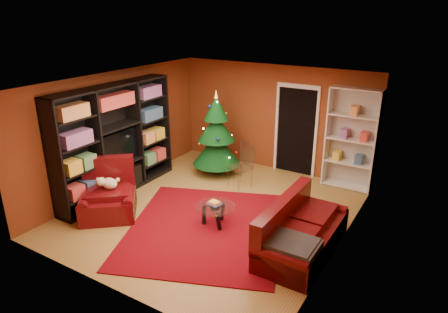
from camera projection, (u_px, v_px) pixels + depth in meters
The scene contains 17 objects.
floor at pixel (214, 212), 8.05m from camera, with size 5.00×5.50×0.05m, color olive.
ceiling at pixel (212, 81), 7.11m from camera, with size 5.00×5.50×0.05m, color silver.
wall_back at pixel (274, 118), 9.80m from camera, with size 5.00×0.05×2.60m, color brown.
wall_left at pixel (117, 130), 8.81m from camera, with size 0.05×5.50×2.60m, color brown.
wall_right at pixel (346, 178), 6.35m from camera, with size 0.05×5.50×2.60m, color brown.
doorway at pixel (296, 132), 9.56m from camera, with size 1.06×0.60×2.16m, color black, non-canonical shape.
rug at pixel (205, 228), 7.42m from camera, with size 2.73×3.19×0.02m, color maroon.
media_unit at pixel (116, 141), 8.49m from camera, with size 0.48×3.11×2.38m, color black, non-canonical shape.
christmas_tree at pixel (216, 134), 9.54m from camera, with size 1.17×1.17×2.08m, color #083511, non-canonical shape.
gift_box_teal at pixel (222, 160), 10.26m from camera, with size 0.32×0.32×0.32m, color #20596D.
gift_box_red at pixel (225, 156), 10.68m from camera, with size 0.22×0.22×0.22m, color maroon.
white_bookshelf at pixel (351, 139), 8.74m from camera, with size 1.08×0.39×2.33m, color white, non-canonical shape.
armchair at pixel (108, 195), 7.75m from camera, with size 1.12×1.12×0.87m, color #47080C, non-canonical shape.
dog at pixel (109, 184), 7.73m from camera, with size 0.40×0.30×0.28m, color #F3E9BF, non-canonical shape.
sofa at pixel (304, 227), 6.59m from camera, with size 2.08×0.94×0.90m, color #47080C, non-canonical shape.
coffee_table at pixel (215, 215), 7.47m from camera, with size 0.77×0.77×0.48m, color gray, non-canonical shape.
acrylic_chair at pixel (240, 168), 9.01m from camera, with size 0.46×0.50×0.90m, color #66605B, non-canonical shape.
Camera 1 is at (3.88, -5.99, 3.86)m, focal length 32.00 mm.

